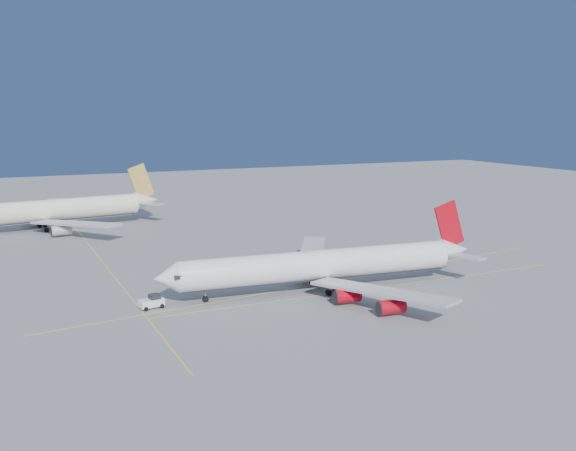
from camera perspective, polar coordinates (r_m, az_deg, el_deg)
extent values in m
plane|color=slate|center=(137.19, 2.81, -4.38)|extent=(500.00, 500.00, 0.00)
cube|color=yellow|center=(127.99, 7.74, -5.52)|extent=(90.00, 0.18, 0.02)
cube|color=yellow|center=(132.09, 4.03, -4.96)|extent=(118.86, 16.88, 0.02)
cube|color=yellow|center=(152.88, -16.07, -3.25)|extent=(0.18, 140.00, 0.02)
cylinder|color=white|center=(124.18, 2.76, -3.50)|extent=(54.99, 10.20, 5.67)
cone|color=white|center=(116.14, -10.80, -4.63)|extent=(4.85, 6.01, 5.67)
cone|color=white|center=(138.77, 14.55, -2.12)|extent=(7.26, 5.93, 5.38)
cube|color=black|center=(116.30, -9.90, -4.29)|extent=(2.01, 5.49, 0.68)
cube|color=#B7B7BC|center=(112.87, 8.26, -5.81)|extent=(14.95, 28.23, 0.54)
cube|color=#B7B7BC|center=(140.65, 2.08, -2.53)|extent=(18.82, 26.91, 0.54)
cube|color=#B20714|center=(136.92, 14.14, 0.07)|extent=(7.52, 1.06, 10.34)
cylinder|color=gray|center=(118.34, -7.35, -5.97)|extent=(0.23, 0.23, 2.25)
cylinder|color=black|center=(118.66, -7.34, -6.50)|extent=(1.13, 0.77, 1.07)
cylinder|color=gray|center=(121.87, 3.91, -5.44)|extent=(0.31, 0.31, 2.25)
cylinder|color=black|center=(122.18, 3.91, -5.95)|extent=(1.14, 0.97, 1.07)
cylinder|color=gray|center=(128.96, 2.45, -4.55)|extent=(0.31, 0.31, 2.25)
cylinder|color=black|center=(129.25, 2.45, -5.04)|extent=(1.14, 0.97, 1.07)
cylinder|color=#B20714|center=(115.99, 5.30, -6.25)|extent=(4.88, 2.82, 2.44)
cylinder|color=#B20714|center=(110.64, 9.17, -7.15)|extent=(4.88, 2.82, 2.44)
cylinder|color=#B20714|center=(135.03, 1.35, -3.86)|extent=(4.88, 2.82, 2.44)
cylinder|color=#B20714|center=(144.20, 1.64, -2.96)|extent=(4.88, 2.82, 2.44)
cylinder|color=beige|center=(200.72, -21.14, 1.22)|extent=(57.52, 14.03, 6.27)
cone|color=beige|center=(209.51, -12.45, 2.19)|extent=(8.44, 6.95, 5.96)
cube|color=#B7B7BC|center=(185.51, -18.39, 0.17)|extent=(21.86, 28.73, 0.60)
cube|color=#B7B7BC|center=(218.78, -20.70, 1.47)|extent=(14.97, 31.03, 0.60)
cube|color=gold|center=(208.22, -12.94, 3.82)|extent=(8.45, 1.65, 11.64)
cylinder|color=gray|center=(197.22, -20.49, -0.01)|extent=(0.35, 0.35, 2.53)
cylinder|color=black|center=(197.43, -20.47, -0.37)|extent=(1.33, 1.15, 1.21)
cylinder|color=gray|center=(205.82, -21.03, 0.36)|extent=(0.35, 0.35, 2.53)
cylinder|color=black|center=(206.02, -21.01, 0.01)|extent=(1.33, 1.15, 1.21)
cylinder|color=#B7B7BC|center=(188.07, -19.52, -0.41)|extent=(5.61, 3.45, 2.75)
cylinder|color=#B7B7BC|center=(215.46, -21.31, 0.75)|extent=(5.61, 3.45, 2.75)
cube|color=white|center=(116.50, -12.06, -6.73)|extent=(4.64, 2.93, 1.29)
cube|color=black|center=(116.48, -11.78, -6.23)|extent=(2.04, 2.13, 0.97)
cylinder|color=black|center=(115.10, -12.51, -7.26)|extent=(0.81, 0.51, 0.75)
cylinder|color=black|center=(117.10, -12.95, -6.98)|extent=(0.81, 0.51, 0.75)
cylinder|color=black|center=(116.27, -11.13, -7.04)|extent=(0.81, 0.51, 0.75)
cylinder|color=black|center=(118.24, -11.60, -6.76)|extent=(0.81, 0.51, 0.75)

